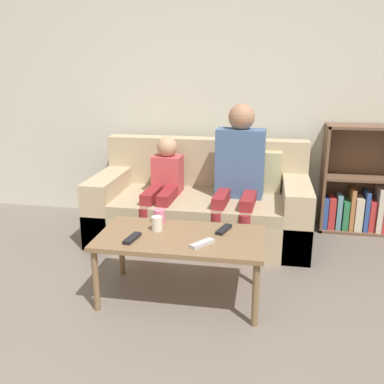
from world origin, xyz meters
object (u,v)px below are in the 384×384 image
Objects in this scene: couch at (202,206)px; cup_far at (157,224)px; tv_remote_2 at (132,238)px; bookshelf at (362,191)px; cup_near at (159,216)px; tv_remote_0 at (224,229)px; tv_remote_1 at (202,244)px; coffee_table at (181,242)px; person_child at (164,184)px; person_adult at (239,166)px.

couch is 1.04m from cup_far.
tv_remote_2 is at bearing -122.03° from cup_far.
cup_near is (-1.57, -1.27, 0.11)m from bookshelf.
tv_remote_0 is (0.43, 0.06, -0.04)m from cup_far.
cup_far is at bearing -172.92° from tv_remote_1.
couch is 1.74× the size of coffee_table.
person_child is at bearing -157.20° from couch.
cup_far is (-1.55, -1.40, 0.11)m from bookshelf.
cup_near is (-0.48, -0.79, -0.19)m from person_adult.
person_adult is 0.65m from person_child.
person_child is at bearing 101.42° from cup_near.
couch is at bearing 135.49° from tv_remote_1.
person_adult is 7.11× the size of tv_remote_1.
tv_remote_1 reaches higher than coffee_table.
tv_remote_0 is 0.27m from tv_remote_1.
cup_near is at bearing 82.42° from tv_remote_2.
tv_remote_0 is at bearing -88.07° from person_adult.
tv_remote_0 is (0.26, 0.13, 0.05)m from coffee_table.
cup_far is at bearing -137.92° from bookshelf.
person_adult is at bearing 63.62° from cup_far.
couch is at bearing 81.92° from cup_far.
cup_far is 0.22m from tv_remote_2.
tv_remote_2 is (-0.28, -0.12, 0.05)m from coffee_table.
bookshelf reaches higher than coffee_table.
cup_near is at bearing 173.67° from tv_remote_1.
person_child is 9.36× the size of cup_far.
bookshelf is at bearing 42.08° from cup_far.
person_adult is 1.15m from tv_remote_1.
tv_remote_0 is (-0.03, -0.87, -0.22)m from person_adult.
bookshelf is 1.10× the size of person_child.
couch is 10.40× the size of tv_remote_0.
person_child is 9.20× the size of cup_near.
person_child is at bearing 100.84° from cup_far.
tv_remote_0 is at bearing 33.21° from tv_remote_2.
tv_remote_0 is at bearing 26.52° from coffee_table.
couch is 10.46× the size of tv_remote_2.
person_adult is at bearing -13.21° from couch.
cup_near is 0.55× the size of tv_remote_2.
person_child is (-1.72, -0.53, 0.13)m from bookshelf.
person_child is 1.06m from tv_remote_2.
couch reaches higher than cup_far.
cup_near is at bearing -171.74° from tv_remote_0.
tv_remote_1 is 0.94× the size of tv_remote_2.
person_child is 1.17m from tv_remote_1.
tv_remote_1 is (0.16, -0.12, 0.05)m from coffee_table.
tv_remote_1 is 0.44m from tv_remote_2.
tv_remote_0 is (0.60, -0.81, -0.06)m from person_child.
tv_remote_1 is (0.49, -1.06, -0.06)m from person_child.
cup_far reaches higher than tv_remote_2.
tv_remote_2 is (-1.67, -1.58, 0.08)m from bookshelf.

